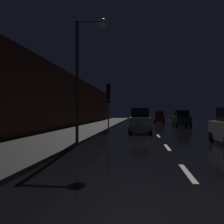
% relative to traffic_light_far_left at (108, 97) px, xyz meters
% --- Properties ---
extents(ground, '(25.98, 84.00, 0.02)m').
position_rel_traffic_light_far_left_xyz_m(ground, '(4.49, 4.52, -3.33)').
color(ground, black).
extents(sidewalk_left, '(4.40, 84.00, 0.15)m').
position_rel_traffic_light_far_left_xyz_m(sidewalk_left, '(-2.30, 4.52, -3.25)').
color(sidewalk_left, '#33302D').
rests_on(sidewalk_left, ground).
extents(building_facade_left, '(0.80, 63.00, 6.10)m').
position_rel_traffic_light_far_left_xyz_m(building_facade_left, '(-4.90, 1.02, -0.27)').
color(building_facade_left, '#472319').
rests_on(building_facade_left, ground).
extents(lane_centerline, '(0.16, 13.37, 0.01)m').
position_rel_traffic_light_far_left_xyz_m(lane_centerline, '(4.49, -11.54, -3.32)').
color(lane_centerline, beige).
rests_on(lane_centerline, ground).
extents(traffic_light_far_left, '(0.36, 0.48, 4.61)m').
position_rel_traffic_light_far_left_xyz_m(traffic_light_far_left, '(0.00, 0.00, 0.00)').
color(traffic_light_far_left, '#38383A').
rests_on(traffic_light_far_left, ground).
extents(streetlamp_overhead, '(1.70, 0.44, 6.70)m').
position_rel_traffic_light_far_left_xyz_m(streetlamp_overhead, '(0.28, -11.44, 1.16)').
color(streetlamp_overhead, '#2D2D30').
rests_on(streetlamp_overhead, ground).
extents(car_approaching_headlights, '(1.97, 4.26, 2.14)m').
position_rel_traffic_light_far_left_xyz_m(car_approaching_headlights, '(3.15, -2.25, -2.34)').
color(car_approaching_headlights, '#A5A8AD').
rests_on(car_approaching_headlights, ground).
extents(car_parked_right_far, '(1.85, 4.01, 2.02)m').
position_rel_traffic_light_far_left_xyz_m(car_parked_right_far, '(8.18, 6.31, -2.40)').
color(car_parked_right_far, '#0F3819').
rests_on(car_parked_right_far, ground).
extents(car_distant_taillights, '(1.78, 3.86, 1.94)m').
position_rel_traffic_light_far_left_xyz_m(car_distant_taillights, '(6.40, 18.64, -2.43)').
color(car_distant_taillights, maroon).
rests_on(car_distant_taillights, ground).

